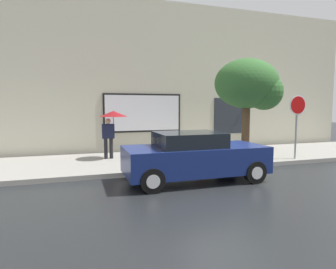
{
  "coord_description": "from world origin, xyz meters",
  "views": [
    {
      "loc": [
        -4.14,
        -7.48,
        2.16
      ],
      "look_at": [
        -1.18,
        1.8,
        1.2
      ],
      "focal_mm": 30.16,
      "sensor_mm": 36.0,
      "label": 1
    }
  ],
  "objects_px": {
    "fire_hydrant": "(202,152)",
    "street_tree": "(250,86)",
    "pedestrian_with_umbrella": "(112,120)",
    "parked_car": "(194,157)",
    "stop_sign": "(297,114)"
  },
  "relations": [
    {
      "from": "pedestrian_with_umbrella",
      "to": "street_tree",
      "type": "xyz_separation_m",
      "value": [
        5.12,
        -1.55,
        1.3
      ]
    },
    {
      "from": "pedestrian_with_umbrella",
      "to": "street_tree",
      "type": "bearing_deg",
      "value": -16.85
    },
    {
      "from": "fire_hydrant",
      "to": "street_tree",
      "type": "bearing_deg",
      "value": 7.9
    },
    {
      "from": "parked_car",
      "to": "fire_hydrant",
      "type": "relative_size",
      "value": 5.13
    },
    {
      "from": "fire_hydrant",
      "to": "street_tree",
      "type": "xyz_separation_m",
      "value": [
        2.15,
        0.3,
        2.42
      ]
    },
    {
      "from": "pedestrian_with_umbrella",
      "to": "stop_sign",
      "type": "bearing_deg",
      "value": -18.14
    },
    {
      "from": "fire_hydrant",
      "to": "street_tree",
      "type": "distance_m",
      "value": 3.25
    },
    {
      "from": "fire_hydrant",
      "to": "street_tree",
      "type": "height_order",
      "value": "street_tree"
    },
    {
      "from": "fire_hydrant",
      "to": "pedestrian_with_umbrella",
      "type": "bearing_deg",
      "value": 148.02
    },
    {
      "from": "street_tree",
      "to": "stop_sign",
      "type": "bearing_deg",
      "value": -21.98
    },
    {
      "from": "parked_car",
      "to": "street_tree",
      "type": "xyz_separation_m",
      "value": [
        3.18,
        2.01,
        2.25
      ]
    },
    {
      "from": "pedestrian_with_umbrella",
      "to": "street_tree",
      "type": "height_order",
      "value": "street_tree"
    },
    {
      "from": "parked_car",
      "to": "pedestrian_with_umbrella",
      "type": "xyz_separation_m",
      "value": [
        -1.94,
        3.56,
        0.95
      ]
    },
    {
      "from": "parked_car",
      "to": "fire_hydrant",
      "type": "height_order",
      "value": "parked_car"
    },
    {
      "from": "pedestrian_with_umbrella",
      "to": "stop_sign",
      "type": "relative_size",
      "value": 0.75
    }
  ]
}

